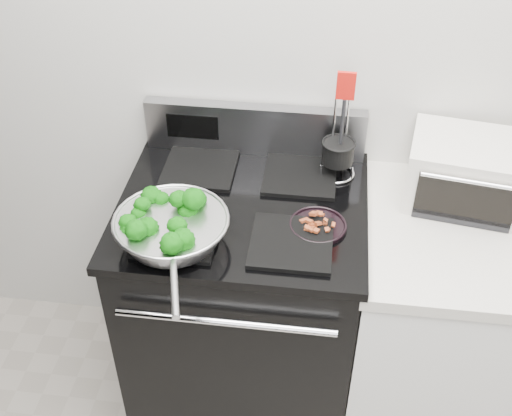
% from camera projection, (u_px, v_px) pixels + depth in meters
% --- Properties ---
extents(back_wall, '(4.00, 0.02, 2.70)m').
position_uv_depth(back_wall, '(351.00, 46.00, 2.01)').
color(back_wall, '#BAB8B0').
rests_on(back_wall, ground).
extents(gas_range, '(0.79, 0.69, 1.13)m').
position_uv_depth(gas_range, '(244.00, 303.00, 2.32)').
color(gas_range, black).
rests_on(gas_range, floor).
extents(counter, '(0.62, 0.68, 0.92)m').
position_uv_depth(counter, '(435.00, 327.00, 2.27)').
color(counter, white).
rests_on(counter, floor).
extents(skillet, '(0.34, 0.53, 0.07)m').
position_uv_depth(skillet, '(172.00, 228.00, 1.86)').
color(skillet, silver).
rests_on(skillet, gas_range).
extents(broccoli_pile, '(0.27, 0.27, 0.09)m').
position_uv_depth(broccoli_pile, '(171.00, 222.00, 1.85)').
color(broccoli_pile, '#043305').
rests_on(broccoli_pile, skillet).
extents(bacon_plate, '(0.18, 0.18, 0.04)m').
position_uv_depth(bacon_plate, '(318.00, 223.00, 1.93)').
color(bacon_plate, black).
rests_on(bacon_plate, gas_range).
extents(utensil_holder, '(0.13, 0.13, 0.39)m').
position_uv_depth(utensil_holder, '(337.00, 157.00, 2.11)').
color(utensil_holder, silver).
rests_on(utensil_holder, gas_range).
extents(toaster_oven, '(0.41, 0.33, 0.21)m').
position_uv_depth(toaster_oven, '(468.00, 172.00, 2.04)').
color(toaster_oven, silver).
rests_on(toaster_oven, counter).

